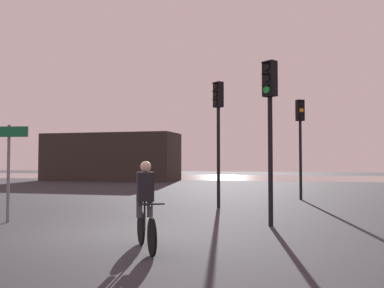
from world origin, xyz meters
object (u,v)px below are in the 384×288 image
at_px(traffic_light_center, 218,120).
at_px(distant_building, 111,157).
at_px(traffic_light_far_right, 300,130).
at_px(cyclist, 146,205).
at_px(traffic_light_near_right, 270,110).
at_px(direction_sign_post, 8,158).

bearing_deg(traffic_light_center, distant_building, -16.36).
distance_m(traffic_light_far_right, cyclist, 11.81).
height_order(traffic_light_near_right, traffic_light_center, traffic_light_center).
height_order(traffic_light_far_right, cyclist, traffic_light_far_right).
bearing_deg(direction_sign_post, cyclist, 143.60).
height_order(traffic_light_center, cyclist, traffic_light_center).
height_order(traffic_light_near_right, traffic_light_far_right, traffic_light_far_right).
bearing_deg(cyclist, traffic_light_far_right, -135.04).
xyz_separation_m(traffic_light_near_right, traffic_light_far_right, (0.64, 7.83, 0.06)).
bearing_deg(traffic_light_far_right, traffic_light_near_right, 57.93).
bearing_deg(distant_building, traffic_light_far_right, -43.12).
xyz_separation_m(traffic_light_center, traffic_light_far_right, (2.76, 3.94, -0.12)).
bearing_deg(cyclist, traffic_light_near_right, -151.68).
bearing_deg(traffic_light_far_right, cyclist, 49.52).
bearing_deg(traffic_light_far_right, direction_sign_post, 22.84).
relative_size(traffic_light_far_right, direction_sign_post, 1.63).
bearing_deg(traffic_light_far_right, distant_building, -70.52).
relative_size(traffic_light_center, traffic_light_far_right, 1.04).
distance_m(direction_sign_post, cyclist, 5.44).
bearing_deg(distant_building, direction_sign_post, -70.25).
xyz_separation_m(traffic_light_near_right, direction_sign_post, (-6.82, -1.13, -1.21)).
height_order(distant_building, traffic_light_far_right, traffic_light_far_right).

